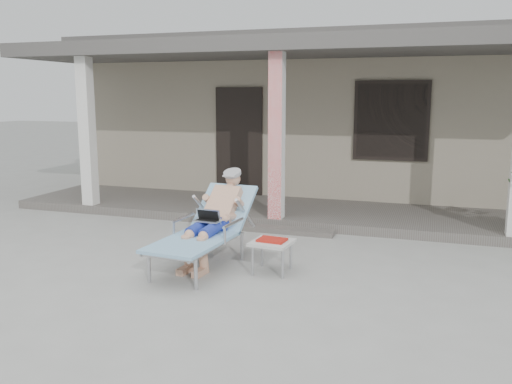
% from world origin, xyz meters
% --- Properties ---
extents(ground, '(60.00, 60.00, 0.00)m').
position_xyz_m(ground, '(0.00, 0.00, 0.00)').
color(ground, '#9E9E99').
rests_on(ground, ground).
extents(house, '(10.40, 5.40, 3.30)m').
position_xyz_m(house, '(0.00, 6.50, 1.67)').
color(house, gray).
rests_on(house, ground).
extents(porch_deck, '(10.00, 2.00, 0.15)m').
position_xyz_m(porch_deck, '(0.00, 3.00, 0.07)').
color(porch_deck, '#605B56').
rests_on(porch_deck, ground).
extents(porch_overhang, '(10.00, 2.30, 2.85)m').
position_xyz_m(porch_overhang, '(0.00, 2.95, 2.79)').
color(porch_overhang, silver).
rests_on(porch_overhang, porch_deck).
extents(porch_step, '(2.00, 0.30, 0.07)m').
position_xyz_m(porch_step, '(0.00, 1.85, 0.04)').
color(porch_step, '#605B56').
rests_on(porch_step, ground).
extents(lounger, '(0.85, 1.92, 1.22)m').
position_xyz_m(lounger, '(-0.25, 0.05, 0.75)').
color(lounger, '#B7B7BC').
rests_on(lounger, ground).
extents(side_table, '(0.51, 0.51, 0.42)m').
position_xyz_m(side_table, '(0.59, -0.04, 0.35)').
color(side_table, beige).
rests_on(side_table, ground).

